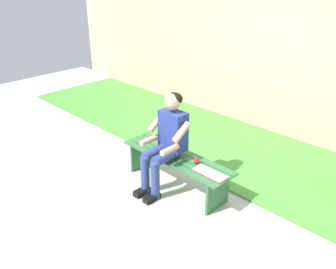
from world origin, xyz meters
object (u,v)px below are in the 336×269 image
apple (197,161)px  book_open (210,173)px  person_seated (166,139)px  bench_near (176,164)px

apple → book_open: bearing=163.9°
person_seated → apple: 0.45m
apple → book_open: size_ratio=0.18×
apple → bench_near: bearing=7.2°
bench_near → book_open: size_ratio=3.81×
bench_near → person_seated: 0.37m
bench_near → book_open: (-0.57, 0.04, 0.12)m
bench_near → book_open: book_open is taller
book_open → person_seated: bearing=6.0°
person_seated → apple: person_seated is taller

